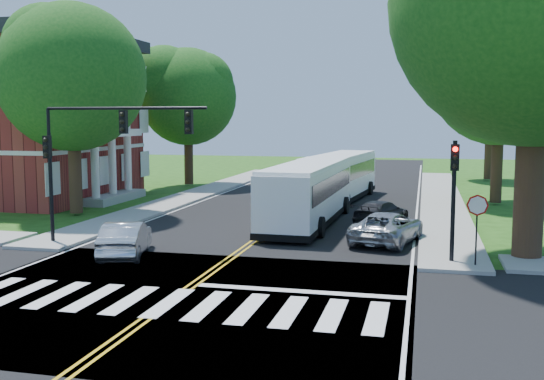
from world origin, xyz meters
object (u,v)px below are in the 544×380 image
(bus_lead, at_px, (309,192))
(bus_follow, at_px, (340,176))
(signal_nw, at_px, (99,142))
(signal_ne, at_px, (454,185))
(suv, at_px, (387,227))
(hatchback, at_px, (125,239))
(dark_sedan, at_px, (381,212))

(bus_lead, xyz_separation_m, bus_follow, (0.33, 9.51, -0.03))
(signal_nw, xyz_separation_m, signal_ne, (14.06, 0.01, -1.41))
(signal_nw, bearing_deg, suv, 17.53)
(bus_lead, bearing_deg, signal_nw, 48.19)
(hatchback, bearing_deg, bus_lead, -137.25)
(bus_follow, distance_m, suv, 14.22)
(signal_ne, distance_m, bus_lead, 10.36)
(signal_ne, relative_size, suv, 0.92)
(signal_ne, height_order, bus_follow, signal_ne)
(hatchback, bearing_deg, dark_sedan, -148.77)
(suv, xyz_separation_m, dark_sedan, (-0.60, 4.89, -0.07))
(bus_follow, height_order, hatchback, bus_follow)
(signal_nw, relative_size, suv, 1.49)
(signal_ne, relative_size, bus_lead, 0.37)
(hatchback, bearing_deg, suv, -168.64)
(bus_lead, bearing_deg, dark_sedan, -166.76)
(bus_follow, relative_size, hatchback, 2.84)
(suv, bearing_deg, signal_nw, 31.24)
(bus_follow, relative_size, suv, 2.47)
(signal_nw, distance_m, signal_ne, 14.13)
(bus_lead, height_order, suv, bus_lead)
(signal_ne, height_order, bus_lead, signal_ne)
(signal_nw, xyz_separation_m, hatchback, (1.81, -1.48, -3.68))
(signal_nw, xyz_separation_m, bus_lead, (7.34, 7.78, -2.74))
(signal_ne, bearing_deg, bus_lead, 130.85)
(signal_nw, relative_size, dark_sedan, 1.74)
(signal_ne, height_order, hatchback, signal_ne)
(signal_ne, distance_m, dark_sedan, 9.37)
(signal_nw, relative_size, bus_lead, 0.60)
(hatchback, height_order, suv, hatchback)
(bus_lead, relative_size, hatchback, 2.86)
(signal_ne, bearing_deg, hatchback, -173.05)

